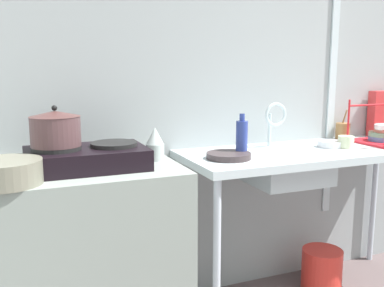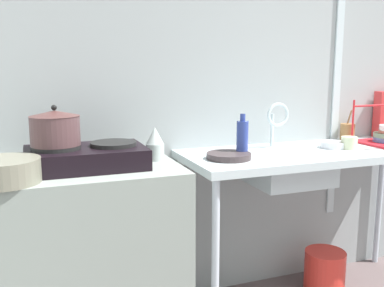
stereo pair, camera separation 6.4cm
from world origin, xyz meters
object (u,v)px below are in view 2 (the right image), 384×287
Objects in this scene: sink_basin at (289,168)px; stove at (86,157)px; pot_beside_stove at (4,171)px; cup_by_rack at (349,143)px; bucket_on_floor at (325,272)px; frying_pan at (229,156)px; bottle_by_sink at (242,138)px; small_bowl_on_drainboard at (333,145)px; pot_on_left_burner at (55,128)px; percolator at (155,144)px; faucet at (277,118)px; utensil_jar at (347,132)px.

stove is at bearing 179.62° from sink_basin.
pot_beside_stove is 1.41m from sink_basin.
cup_by_rack is 0.35× the size of bucket_on_floor.
stove reaches higher than frying_pan.
frying_pan is at bearing -163.94° from bottle_by_sink.
small_bowl_on_drainboard is at bearing 136.69° from cup_by_rack.
sink_basin is (1.19, -0.01, -0.27)m from pot_on_left_burner.
percolator is (0.46, 0.05, -0.11)m from pot_on_left_burner.
frying_pan reaches higher than sink_basin.
cup_by_rack is at bearing -1.48° from bottle_by_sink.
sink_basin is 1.86× the size of frying_pan.
percolator is at bearing -173.40° from faucet.
pot_beside_stove is at bearing -174.16° from small_bowl_on_drainboard.
pot_beside_stove is at bearing -162.70° from percolator.
utensil_jar is at bearing 7.62° from stove.
faucet reaches higher than bucket_on_floor.
pot_beside_stove reaches higher than frying_pan.
percolator is 0.74m from faucet.
bottle_by_sink reaches higher than sink_basin.
cup_by_rack is at bearing -4.84° from percolator.
percolator is 1.16× the size of small_bowl_on_drainboard.
utensil_jar is (1.75, 0.22, -0.14)m from pot_on_left_burner.
bucket_on_floor is (1.03, -0.02, -0.83)m from percolator.
stove is 0.19m from pot_on_left_burner.
utensil_jar reaches higher than bucket_on_floor.
frying_pan is 0.68m from small_bowl_on_drainboard.
bottle_by_sink is (0.09, 0.02, 0.08)m from frying_pan.
small_bowl_on_drainboard is at bearing 0.62° from stove.
percolator reaches higher than stove.
bottle_by_sink is (1.10, 0.13, 0.05)m from pot_beside_stove.
percolator is 0.86× the size of utensil_jar.
bottle_by_sink is (0.90, -0.03, -0.09)m from pot_on_left_burner.
stove is at bearing -172.38° from utensil_jar.
bottle_by_sink is at bearing -1.67° from pot_on_left_burner.
bottle_by_sink is (0.43, -0.08, 0.02)m from percolator.
bucket_on_floor is (1.69, 0.19, -0.80)m from pot_beside_stove.
small_bowl_on_drainboard is at bearing 5.84° from pot_beside_stove.
stove is at bearing 175.78° from frying_pan.
bottle_by_sink is (-0.30, -0.02, 0.18)m from sink_basin.
bottle_by_sink is (0.77, -0.03, 0.04)m from stove.
pot_on_left_burner is 1.50m from small_bowl_on_drainboard.
small_bowl_on_drainboard is at bearing 0.56° from pot_on_left_burner.
utensil_jar is (0.56, 0.22, 0.14)m from sink_basin.
stove is at bearing 178.06° from bottle_by_sink.
small_bowl_on_drainboard is at bearing -142.51° from utensil_jar.
frying_pan is 1.18× the size of utensil_jar.
utensil_jar is at bearing 21.82° from sink_basin.
bottle_by_sink is at bearing 6.86° from pot_beside_stove.
sink_basin is 4.71× the size of cup_by_rack.
bottle_by_sink is at bearing -164.13° from utensil_jar.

